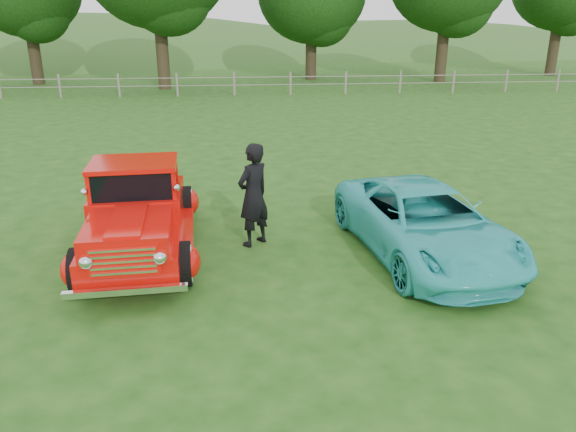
{
  "coord_description": "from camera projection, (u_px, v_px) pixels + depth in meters",
  "views": [
    {
      "loc": [
        0.11,
        -8.47,
        4.31
      ],
      "look_at": [
        0.99,
        1.2,
        0.73
      ],
      "focal_mm": 35.0,
      "sensor_mm": 36.0,
      "label": 1
    }
  ],
  "objects": [
    {
      "name": "man",
      "position": [
        253.0,
        195.0,
        10.64
      ],
      "size": [
        0.86,
        0.85,
        2.01
      ],
      "primitive_type": "imported",
      "rotation": [
        0.0,
        0.0,
        3.89
      ],
      "color": "black",
      "rests_on": "ground"
    },
    {
      "name": "distant_hills",
      "position": [
        201.0,
        89.0,
        66.19
      ],
      "size": [
        116.0,
        60.0,
        18.0
      ],
      "color": "#325720",
      "rests_on": "ground"
    },
    {
      "name": "red_pickup",
      "position": [
        138.0,
        212.0,
        10.37
      ],
      "size": [
        2.47,
        5.09,
        1.78
      ],
      "rotation": [
        0.0,
        0.0,
        0.07
      ],
      "color": "black",
      "rests_on": "ground"
    },
    {
      "name": "teal_sedan",
      "position": [
        425.0,
        223.0,
        10.26
      ],
      "size": [
        2.81,
        4.94,
        1.3
      ],
      "primitive_type": "imported",
      "rotation": [
        0.0,
        0.0,
        0.15
      ],
      "color": "#30C0BE",
      "rests_on": "ground"
    },
    {
      "name": "fence_line",
      "position": [
        234.0,
        84.0,
        29.74
      ],
      "size": [
        48.0,
        0.12,
        1.2
      ],
      "color": "gray",
      "rests_on": "ground"
    },
    {
      "name": "ground",
      "position": [
        236.0,
        284.0,
        9.39
      ],
      "size": [
        140.0,
        140.0,
        0.0
      ],
      "primitive_type": "plane",
      "color": "#1B4612",
      "rests_on": "ground"
    }
  ]
}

